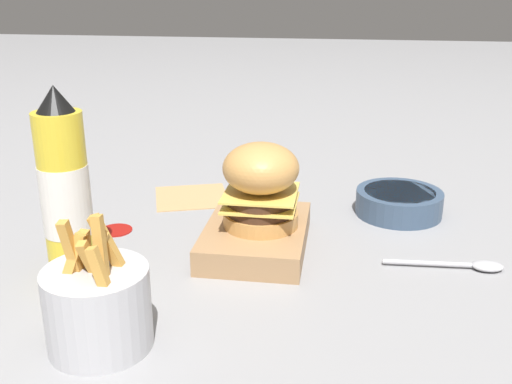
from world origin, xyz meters
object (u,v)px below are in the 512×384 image
burger (260,186)px  side_bowl (399,202)px  ketchup_bottle (65,192)px  spoon (470,265)px  serving_board (256,237)px  fries_basket (98,306)px

burger → side_bowl: size_ratio=0.86×
ketchup_bottle → spoon: ketchup_bottle is taller
spoon → ketchup_bottle: bearing=-173.0°
side_bowl → serving_board: bearing=127.7°
burger → side_bowl: burger is taller
fries_basket → burger: bearing=-27.3°
burger → serving_board: bearing=62.2°
burger → fries_basket: 0.29m
burger → spoon: bearing=-93.8°
serving_board → side_bowl: side_bowl is taller
burger → spoon: size_ratio=0.76×
side_bowl → fries_basket: bearing=141.5°
spoon → fries_basket: bearing=-153.0°
burger → ketchup_bottle: (-0.11, 0.23, 0.02)m
ketchup_bottle → side_bowl: 0.52m
serving_board → ketchup_bottle: 0.27m
serving_board → burger: (-0.00, -0.01, 0.08)m
fries_basket → spoon: (0.24, -0.42, -0.04)m
ketchup_bottle → spoon: 0.54m
spoon → serving_board: bearing=172.9°
side_bowl → spoon: 0.20m
burger → fries_basket: (-0.26, 0.13, -0.05)m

